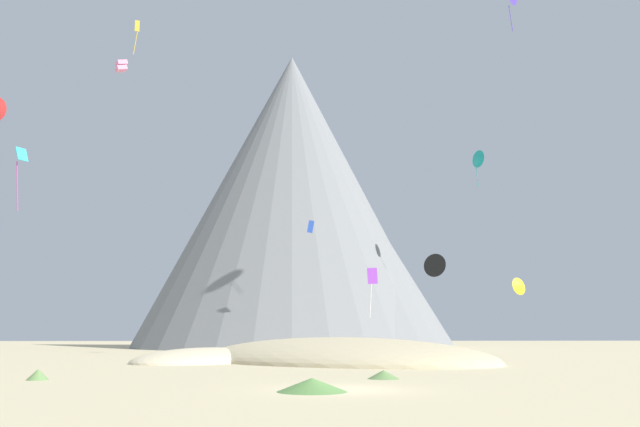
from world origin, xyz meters
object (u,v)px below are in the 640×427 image
Objects in this scene: bush_far_left at (365,357)px; bush_mid_center at (38,374)px; rock_massif at (302,214)px; kite_pink_high at (121,66)px; kite_black_low at (435,266)px; bush_scatter_east at (410,365)px; kite_violet_low at (372,281)px; kite_gold_high at (137,31)px; bush_low_patch at (383,375)px; kite_teal_high at (478,159)px; kite_blue_mid at (311,227)px; kite_cyan_mid at (21,163)px; kite_yellow_low at (520,286)px; bush_ridge_crest at (312,385)px.

bush_mid_center is at bearing -135.32° from bush_far_left.
rock_massif is (15.44, 74.13, 22.62)m from bush_mid_center.
kite_pink_high reaches higher than kite_black_low.
kite_violet_low reaches higher than bush_scatter_east.
rock_massif is 51.54m from kite_violet_low.
bush_low_patch is at bearing 150.93° from kite_gold_high.
bush_mid_center is 0.19× the size of kite_teal_high.
kite_violet_low is (1.83, 7.47, 6.58)m from bush_far_left.
kite_pink_high is 0.24× the size of kite_teal_high.
kite_blue_mid is (-0.91, 46.31, 15.37)m from bush_low_patch.
kite_cyan_mid is 4.20× the size of kite_pink_high.
kite_teal_high reaches higher than bush_low_patch.
rock_massif reaches higher than kite_blue_mid.
bush_mid_center is 0.65× the size of bush_low_patch.
kite_teal_high reaches higher than kite_cyan_mid.
kite_yellow_low is at bearing -113.59° from kite_pink_high.
kite_gold_high reaches higher than kite_black_low.
kite_pink_high reaches higher than kite_violet_low.
bush_far_left reaches higher than bush_ridge_crest.
bush_far_left is 1.94× the size of kite_pink_high.
kite_teal_high is (45.47, 15.93, -9.93)m from kite_gold_high.
bush_mid_center is at bearing 159.28° from kite_pink_high.
bush_low_patch is at bearing -1.44° from bush_mid_center.
kite_violet_low reaches higher than bush_low_patch.
bush_far_left is 32.02m from kite_blue_mid.
bush_far_left is 32.49m from kite_cyan_mid.
kite_violet_low is (4.43, -48.82, -15.92)m from rock_massif.
kite_blue_mid is 0.31× the size of kite_teal_high.
bush_mid_center is at bearing 85.26° from kite_violet_low.
bush_low_patch is (-1.77, -18.25, -0.17)m from bush_far_left.
bush_ridge_crest is 0.04× the size of rock_massif.
bush_far_left is 1.63× the size of bush_low_patch.
rock_massif is 43.34× the size of kite_blue_mid.
kite_violet_low is (3.60, 25.72, 6.75)m from bush_low_patch.
rock_massif reaches higher than bush_far_left.
rock_massif is (-2.60, 56.29, 22.50)m from bush_far_left.
rock_massif is (-4.09, 65.51, 22.67)m from bush_scatter_east.
kite_cyan_mid is 2.96× the size of kite_yellow_low.
bush_low_patch is (3.82, 6.53, -0.05)m from bush_ridge_crest.
bush_ridge_crest is 0.49× the size of kite_teal_high.
bush_ridge_crest is 0.57× the size of kite_violet_low.
kite_teal_high is (27.44, 59.59, 26.73)m from bush_ridge_crest.
bush_far_left is 60.67m from rock_massif.
bush_mid_center is 36.44m from kite_pink_high.
rock_massif is 53.35m from kite_pink_high.
kite_black_low is (26.52, 27.97, 8.45)m from bush_mid_center.
bush_scatter_east is 0.32× the size of kite_teal_high.
kite_cyan_mid is at bearing 142.10° from bush_low_patch.
kite_violet_low reaches higher than kite_yellow_low.
kite_yellow_low is at bearing -134.74° from kite_violet_low.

